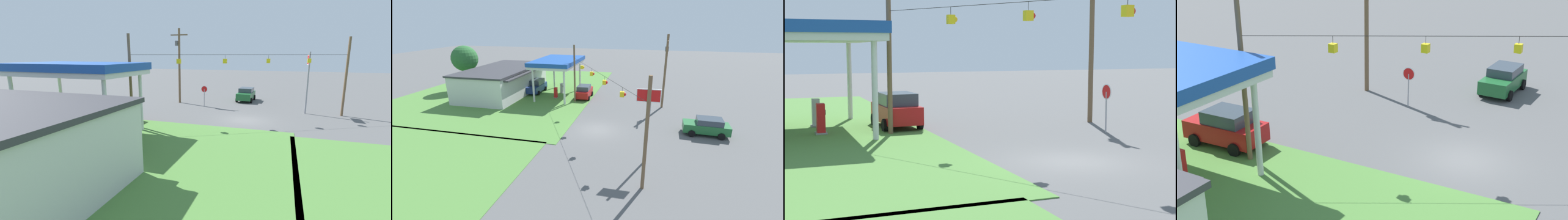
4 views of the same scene
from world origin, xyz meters
The scene contains 11 objects.
ground_plane centered at (0.00, 0.00, 0.00)m, with size 160.00×160.00×0.00m, color #565656.
gas_station_canopy centered at (11.69, 8.26, 5.01)m, with size 9.58×5.87×5.54m.
fuel_pump_near centered at (10.29, 8.26, 0.74)m, with size 0.71×0.56×1.57m.
fuel_pump_far centered at (13.09, 8.26, 0.74)m, with size 0.71×0.56×1.57m.
car_at_pumps_front centered at (11.29, 4.20, 0.99)m, with size 4.21×2.22×1.92m.
car_at_pumps_rear centered at (12.62, 12.32, 1.04)m, with size 4.77×2.20×2.06m.
car_on_crossroad centered at (1.38, -10.88, 0.92)m, with size 2.26×4.43×1.75m.
stop_sign_roadside centered at (5.62, -5.37, 1.81)m, with size 0.80×0.08×2.50m.
stop_sign_overhead centered at (-5.60, -4.98, 4.44)m, with size 0.22×1.82×6.42m.
utility_pole_main centered at (9.42, -6.84, 5.22)m, with size 2.20×0.44×9.32m.
signal_span_gantry centered at (0.00, -0.01, 4.30)m, with size 18.47×10.24×7.84m.
Camera 1 is at (-3.18, 24.36, 6.14)m, focal length 24.00 mm.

